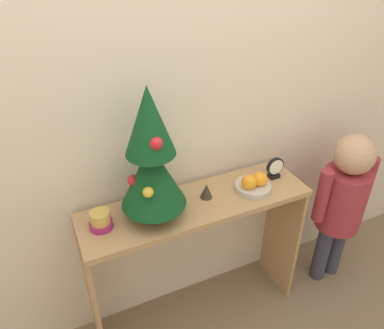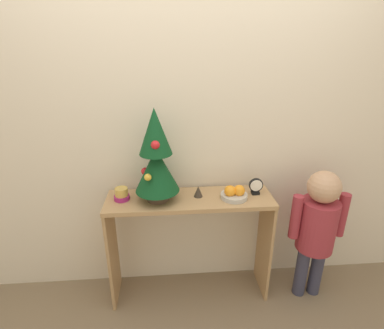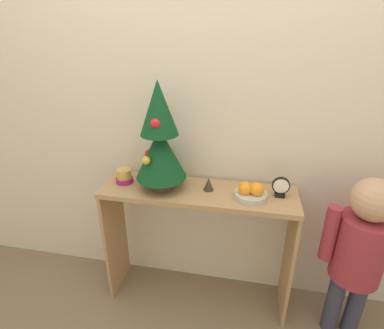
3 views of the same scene
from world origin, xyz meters
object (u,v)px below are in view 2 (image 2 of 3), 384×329
figurine (198,191)px  child_figure (318,223)px  mini_tree (156,158)px  fruit_bowl (234,193)px  desk_clock (256,186)px  singing_bowl (122,194)px

figurine → child_figure: bearing=-7.1°
mini_tree → fruit_bowl: bearing=-2.6°
figurine → child_figure: child_figure is taller
figurine → desk_clock: bearing=0.6°
singing_bowl → figurine: 0.51m
fruit_bowl → figurine: size_ratio=2.32×
desk_clock → child_figure: (0.43, -0.11, -0.25)m
figurine → child_figure: (0.83, -0.10, -0.23)m
child_figure → fruit_bowl: bearing=174.5°
fruit_bowl → singing_bowl: 0.75m
mini_tree → singing_bowl: mini_tree is taller
mini_tree → fruit_bowl: mini_tree is taller
fruit_bowl → child_figure: child_figure is taller
figurine → fruit_bowl: bearing=-10.8°
fruit_bowl → desk_clock: bearing=17.3°
child_figure → singing_bowl: bearing=175.8°
figurine → child_figure: size_ratio=0.08×
child_figure → desk_clock: bearing=166.1°
figurine → singing_bowl: bearing=-179.6°
child_figure → figurine: bearing=172.9°
mini_tree → child_figure: bearing=-4.2°
singing_bowl → desk_clock: desk_clock is taller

